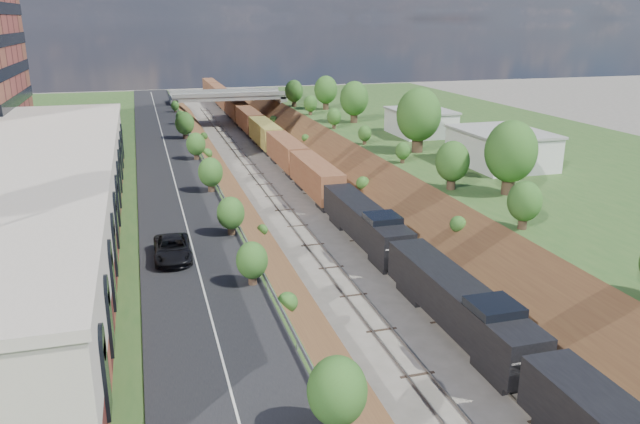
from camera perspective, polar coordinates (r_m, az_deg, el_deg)
platform_left at (r=77.78m, az=-26.22°, el=0.76°), size 44.00×180.00×5.00m
platform_right at (r=92.23m, az=18.40°, el=4.03°), size 44.00×180.00×5.00m
embankment_left at (r=77.49m, az=-9.83°, el=0.34°), size 10.00×180.00×10.00m
embankment_right at (r=82.61m, az=5.49°, el=1.58°), size 10.00×180.00×10.00m
rail_left_track at (r=78.74m, az=-3.76°, el=0.90°), size 1.58×180.00×0.18m
rail_right_track at (r=79.96m, az=-0.12°, el=1.20°), size 1.58×180.00×0.18m
road at (r=75.88m, az=-13.40°, el=3.71°), size 8.00×180.00×0.10m
guardrail at (r=75.86m, az=-10.32°, el=4.29°), size 0.10×171.00×0.70m
commercial_building at (r=54.45m, az=-25.50°, el=0.97°), size 14.30×62.30×7.00m
overpass at (r=138.21m, az=-8.41°, el=9.88°), size 24.50×8.30×7.40m
white_building_near at (r=79.63m, az=16.22°, el=5.56°), size 9.00×12.00×4.00m
white_building_far at (r=98.42m, az=9.17°, el=8.03°), size 8.00×10.00×3.60m
tree_right_large at (r=65.82m, az=17.06°, el=5.26°), size 5.25×5.25×7.61m
tree_left_crest at (r=37.71m, az=-4.39°, el=-6.51°), size 2.45×2.45×3.55m
freight_train at (r=111.20m, az=-4.94°, el=7.08°), size 3.13×192.33×4.65m
suv at (r=47.55m, az=-13.34°, el=-3.28°), size 2.77×5.82×1.60m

